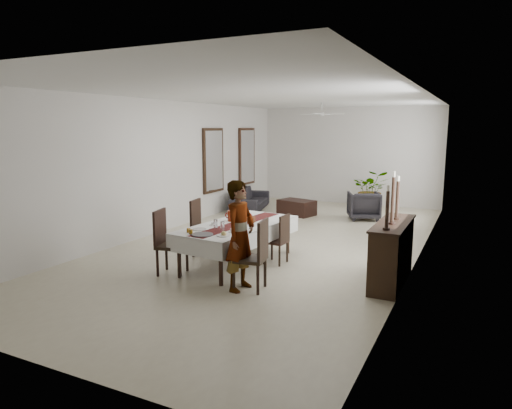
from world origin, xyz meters
The scene contains 87 objects.
floor centered at (0.00, 0.00, 0.00)m, with size 6.00×12.00×0.00m, color beige.
ceiling centered at (0.00, 0.00, 3.20)m, with size 6.00×12.00×0.02m, color silver.
wall_back centered at (0.00, 6.00, 1.60)m, with size 6.00×0.02×3.20m, color silver.
wall_front centered at (0.00, -6.00, 1.60)m, with size 6.00×0.02×3.20m, color silver.
wall_left centered at (-3.00, 0.00, 1.60)m, with size 0.02×12.00×3.20m, color silver.
wall_right centered at (3.00, 0.00, 1.60)m, with size 0.02×12.00×3.20m, color silver.
dining_table_top centered at (0.00, -1.77, 0.73)m, with size 1.01×2.42×0.05m, color black.
table_leg_fl centered at (-0.55, -2.87, 0.35)m, with size 0.07×0.07×0.71m, color black.
table_leg_fr centered at (0.33, -2.96, 0.35)m, with size 0.07×0.07×0.71m, color black.
table_leg_bl centered at (-0.33, -0.58, 0.35)m, with size 0.07×0.07×0.71m, color black.
table_leg_br centered at (0.56, -0.67, 0.35)m, with size 0.07×0.07×0.71m, color black.
tablecloth_top centered at (0.00, -1.77, 0.76)m, with size 1.19×2.60×0.01m, color white.
tablecloth_drape_left centered at (-0.59, -1.71, 0.62)m, with size 0.01×2.60×0.30m, color silver.
tablecloth_drape_right centered at (0.59, -1.83, 0.62)m, with size 0.01×2.60×0.30m, color white.
tablecloth_drape_near centered at (-0.13, -3.06, 0.62)m, with size 1.19×0.01×0.30m, color silver.
tablecloth_drape_far centered at (0.13, -0.48, 0.62)m, with size 1.19×0.01×0.30m, color silver.
table_runner centered at (0.00, -1.77, 0.77)m, with size 0.35×2.52×0.00m, color maroon.
red_pitcher centered at (-0.23, -1.59, 0.87)m, with size 0.15×0.15×0.20m, color maroon.
pitcher_handle centered at (-0.32, -1.59, 0.87)m, with size 0.12×0.12×0.02m, color maroon.
wine_glass_near centered at (0.06, -2.44, 0.85)m, with size 0.07×0.07×0.17m, color white.
wine_glass_mid centered at (-0.15, -2.31, 0.85)m, with size 0.07×0.07×0.17m, color silver.
wine_glass_far centered at (0.06, -1.73, 0.85)m, with size 0.07×0.07×0.17m, color silver.
teacup_right centered at (0.24, -2.40, 0.80)m, with size 0.09×0.09×0.06m, color white.
saucer_right centered at (0.24, -2.40, 0.77)m, with size 0.15×0.15×0.01m, color white.
teacup_left centered at (-0.33, -2.09, 0.80)m, with size 0.09×0.09×0.06m, color white.
saucer_left centered at (-0.33, -2.09, 0.77)m, with size 0.15×0.15×0.01m, color white.
plate_near_right centered at (0.24, -2.71, 0.78)m, with size 0.24×0.24×0.02m, color silver.
bread_near_right centered at (0.24, -2.71, 0.80)m, with size 0.09×0.09×0.09m, color #D2B866.
plate_near_left centered at (-0.37, -2.49, 0.78)m, with size 0.24×0.24×0.02m, color silver.
plate_far_left centered at (-0.26, -1.19, 0.78)m, with size 0.24×0.24×0.02m, color white.
serving_tray centered at (-0.10, -2.83, 0.78)m, with size 0.36×0.36×0.02m, color #48474D.
jam_jar_a centered at (-0.33, -2.83, 0.81)m, with size 0.06×0.06×0.08m, color #835B13.
jam_jar_b centered at (-0.42, -2.76, 0.81)m, with size 0.06×0.06×0.08m, color #926115.
fruit_basket centered at (0.08, -1.52, 0.82)m, with size 0.30×0.30×0.10m, color brown.
fruit_red centered at (0.11, -1.51, 0.89)m, with size 0.09×0.09×0.09m, color maroon.
fruit_green centered at (0.04, -1.49, 0.89)m, with size 0.08×0.08×0.08m, color #507A24.
fruit_yellow centered at (0.07, -1.57, 0.89)m, with size 0.08×0.08×0.08m, color gold.
chair_right_near_seat centered at (0.83, -2.90, 0.50)m, with size 0.48×0.48×0.05m, color black.
chair_right_near_leg_fl centered at (1.05, -3.07, 0.24)m, with size 0.05×0.05×0.47m, color black.
chair_right_near_leg_fr centered at (0.99, -2.68, 0.24)m, with size 0.05×0.05×0.47m, color black.
chair_right_near_leg_bl centered at (0.66, -3.13, 0.24)m, with size 0.05×0.05×0.47m, color black.
chair_right_near_leg_br centered at (0.60, -2.74, 0.24)m, with size 0.05×0.05×0.47m, color black.
chair_right_near_back centered at (1.04, -2.87, 0.83)m, with size 0.48×0.04×0.61m, color black.
chair_right_far_seat centered at (0.62, -1.41, 0.42)m, with size 0.40×0.40×0.05m, color black.
chair_right_far_leg_fl centered at (0.77, -1.59, 0.20)m, with size 0.04×0.04×0.40m, color black.
chair_right_far_leg_fr centered at (0.79, -1.26, 0.20)m, with size 0.04×0.04×0.40m, color black.
chair_right_far_leg_bl centered at (0.44, -1.57, 0.20)m, with size 0.04×0.04×0.40m, color black.
chair_right_far_leg_br centered at (0.46, -1.24, 0.20)m, with size 0.04×0.04×0.40m, color black.
chair_right_far_back centered at (0.80, -1.42, 0.69)m, with size 0.40×0.04×0.51m, color black.
chair_left_near_seat centered at (-0.75, -2.80, 0.50)m, with size 0.48×0.48×0.05m, color black.
chair_left_near_leg_fl centered at (-0.99, -2.66, 0.24)m, with size 0.05×0.05×0.48m, color black.
chair_left_near_leg_fr centered at (-0.89, -3.04, 0.24)m, with size 0.05×0.05×0.48m, color black.
chair_left_near_leg_bl centered at (-0.61, -2.56, 0.24)m, with size 0.05×0.05×0.48m, color black.
chair_left_near_leg_br centered at (-0.51, -2.94, 0.24)m, with size 0.05×0.05×0.48m, color black.
chair_left_near_back centered at (-0.96, -2.86, 0.83)m, with size 0.48×0.04×0.61m, color black.
chair_left_far_seat centered at (-0.87, -1.53, 0.50)m, with size 0.48×0.48×0.05m, color black.
chair_left_far_leg_fl centered at (-1.09, -1.37, 0.23)m, with size 0.05×0.05×0.47m, color black.
chair_left_far_leg_fr centered at (-1.02, -1.76, 0.23)m, with size 0.05×0.05×0.47m, color black.
chair_left_far_leg_bl centered at (-0.71, -1.30, 0.23)m, with size 0.05×0.05×0.47m, color black.
chair_left_far_leg_br centered at (-0.64, -1.69, 0.23)m, with size 0.05×0.05×0.47m, color black.
chair_left_far_back centered at (-1.08, -1.57, 0.82)m, with size 0.48×0.04×0.61m, color black.
woman centered at (0.68, -2.96, 0.87)m, with size 0.63×0.42×1.74m, color #95999E.
sideboard_body centered at (2.78, -1.61, 0.50)m, with size 0.44×1.66×0.99m, color black.
sideboard_top centered at (2.78, -1.61, 1.01)m, with size 0.49×1.72×0.03m, color black.
candlestick_near_base centered at (2.78, -2.21, 1.04)m, with size 0.11×0.11×0.03m, color black.
candlestick_near_shaft centered at (2.78, -2.21, 1.34)m, with size 0.06×0.06×0.55m, color black.
candlestick_near_candle centered at (2.78, -2.21, 1.66)m, with size 0.04×0.04×0.09m, color beige.
candlestick_mid_base centered at (2.78, -1.77, 1.04)m, with size 0.11×0.11×0.03m, color black.
candlestick_mid_shaft centered at (2.78, -1.77, 1.42)m, with size 0.06×0.06×0.72m, color black.
candlestick_mid_candle centered at (2.78, -1.77, 1.82)m, with size 0.04×0.04×0.09m, color beige.
candlestick_far_base centered at (2.78, -1.33, 1.04)m, with size 0.11×0.11×0.03m, color black.
candlestick_far_shaft centered at (2.78, -1.33, 1.36)m, with size 0.06×0.06×0.61m, color black.
candlestick_far_candle centered at (2.78, -1.33, 1.71)m, with size 0.04×0.04×0.09m, color white.
sofa centered at (-2.45, 3.53, 0.32)m, with size 2.21×0.86×0.65m, color #262328.
armchair centered at (1.13, 3.50, 0.39)m, with size 0.83×0.85×0.78m, color #29262B.
coffee_table centered at (-0.78, 3.27, 0.22)m, with size 1.00×0.67×0.44m, color black.
potted_plant centered at (0.94, 5.30, 0.61)m, with size 1.10×0.96×1.22m, color #345A24.
mirror_frame_near centered at (-2.96, 2.20, 1.60)m, with size 0.06×1.05×1.85m, color black.
mirror_glass_near centered at (-2.92, 2.20, 1.60)m, with size 0.01×0.90×1.70m, color white.
mirror_frame_far centered at (-2.96, 4.30, 1.60)m, with size 0.06×1.05×1.85m, color black.
mirror_glass_far centered at (-2.92, 4.30, 1.60)m, with size 0.01×0.90×1.70m, color white.
fan_rod centered at (0.00, 3.00, 3.10)m, with size 0.04×0.04×0.20m, color silver.
fan_hub centered at (0.00, 3.00, 2.90)m, with size 0.16×0.16×0.08m, color beige.
fan_blade_n centered at (0.00, 3.35, 2.90)m, with size 0.10×0.55×0.01m, color silver.
fan_blade_s centered at (0.00, 2.65, 2.90)m, with size 0.10×0.55×0.01m, color white.
fan_blade_e centered at (0.35, 3.00, 2.90)m, with size 0.55×0.10×0.01m, color white.
fan_blade_w centered at (-0.35, 3.00, 2.90)m, with size 0.55×0.10×0.01m, color silver.
Camera 1 is at (3.98, -9.07, 2.54)m, focal length 32.00 mm.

